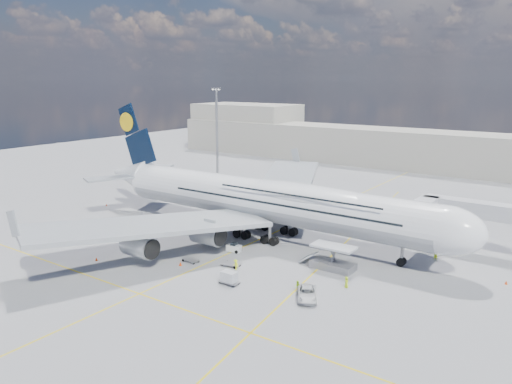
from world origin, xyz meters
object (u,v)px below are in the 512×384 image
Objects in this scene: cargo_loader at (332,261)px; cone_wing_left_inner at (264,213)px; light_mast at (217,133)px; dolly_row_a at (125,228)px; dolly_back at (115,228)px; dolly_row_c at (191,260)px; crew_loader at (297,287)px; catering_truck_inner at (293,198)px; jet_bridge at (456,212)px; crew_wing at (149,249)px; cone_wing_left_outer at (286,209)px; crew_van at (346,282)px; crew_nose at (436,255)px; cone_wing_right_outer at (96,259)px; catering_truck_outer at (281,184)px; dolly_nose_near at (231,264)px; airliner at (267,200)px; cone_nose at (506,283)px; baggage_tug at (234,248)px; service_van at (307,294)px; crew_tug at (236,265)px; dolly_nose_far at (229,277)px; cone_wing_right_inner at (180,264)px; dolly_row_b at (133,231)px.

cargo_loader reaches higher than cone_wing_left_inner.
dolly_row_a is (15.95, -46.82, -12.87)m from light_mast.
dolly_back is at bearing -123.40° from cone_wing_left_inner.
crew_loader reaches higher than dolly_row_c.
dolly_row_a is 37.73m from catering_truck_inner.
crew_wing is (-39.95, -29.71, -5.87)m from jet_bridge.
cone_wing_left_outer is (-23.96, 35.68, -0.63)m from crew_loader.
cone_wing_left_inner is at bearing 32.34° from crew_van.
crew_nose reaches higher than dolly_row_c.
cone_wing_right_outer is at bearing -98.80° from cone_wing_left_inner.
dolly_back is 1.68× the size of crew_wing.
catering_truck_outer reaches higher than crew_nose.
jet_bridge reaches higher than dolly_nose_near.
cone_wing_right_outer is (-4.80, -6.61, -0.73)m from crew_wing.
airliner is 30.32m from cone_wing_right_outer.
dolly_row_a is 0.44× the size of catering_truck_outer.
cargo_loader is 51.88m from catering_truck_outer.
crew_nose is at bearing 159.55° from cone_nose.
baggage_tug is (2.68, 7.57, 0.35)m from dolly_row_c.
cargo_loader is 36.66m from cone_wing_right_outer.
crew_tug reaches higher than service_van.
dolly_nose_near is (-3.97, 5.46, -0.64)m from dolly_nose_far.
crew_loader is (41.12, -5.87, 0.53)m from dolly_row_a.
jet_bridge is 31.90m from crew_loader.
dolly_row_a is at bearing 123.84° from cone_wing_right_outer.
cone_wing_right_inner is (-19.74, -1.66, -0.59)m from crew_loader.
dolly_row_c is 1.71× the size of crew_loader.
dolly_row_a is at bearing -154.07° from airliner.
crew_van is at bearing -39.15° from cone_wing_left_inner.
dolly_row_b is 62.24m from cone_nose.
light_mast reaches higher than baggage_tug.
catering_truck_inner is at bearing -21.69° from light_mast.
catering_truck_inner is at bearing 129.90° from cargo_loader.
dolly_row_c is (-32.24, -28.23, -6.54)m from jet_bridge.
cone_wing_right_outer is at bearing -67.47° from light_mast.
jet_bridge reaches higher than baggage_tug.
cone_wing_left_outer is (-23.71, 25.10, -1.02)m from cargo_loader.
service_van is (26.63, -40.68, -1.08)m from catering_truck_inner.
catering_truck_outer is (-17.33, 32.17, -4.90)m from airliner.
dolly_row_c is at bearing 83.14° from crew_van.
dolly_back is at bearing -172.54° from dolly_row_a.
dolly_nose_near is at bearing -65.19° from cone_wing_left_inner.
light_mast is 51.47m from dolly_back.
baggage_tug is at bearing -159.78° from crew_loader.
light_mast is 3.36× the size of catering_truck_outer.
cone_wing_right_outer is at bearing 173.08° from crew_wing.
dolly_row_b is at bearing -178.15° from crew_tug.
baggage_tug reaches higher than dolly_row_a.
crew_tug is 3.01× the size of cone_nose.
crew_loader is 32.94m from cone_wing_right_outer.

